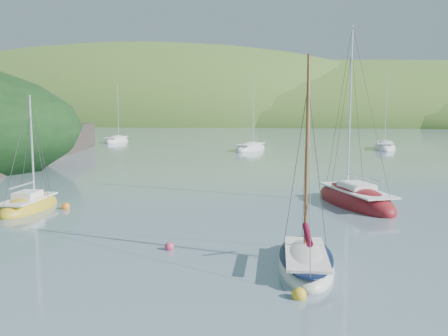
% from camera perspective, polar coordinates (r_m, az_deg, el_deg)
% --- Properties ---
extents(ground, '(700.00, 700.00, 0.00)m').
position_cam_1_polar(ground, '(20.42, -3.99, -10.61)').
color(ground, slate).
rests_on(ground, ground).
extents(shoreline_hills, '(690.00, 135.00, 56.00)m').
position_cam_1_polar(shoreline_hills, '(191.95, 5.17, 5.38)').
color(shoreline_hills, '#396426').
rests_on(shoreline_hills, ground).
extents(daysailer_white, '(2.41, 5.81, 8.76)m').
position_cam_1_polar(daysailer_white, '(19.84, 9.31, -10.61)').
color(daysailer_white, silver).
rests_on(daysailer_white, ground).
extents(sloop_red, '(5.89, 8.62, 12.11)m').
position_cam_1_polar(sloop_red, '(32.52, 14.72, -3.67)').
color(sloop_red, maroon).
rests_on(sloop_red, ground).
extents(sailboat_yellow, '(2.38, 5.69, 7.48)m').
position_cam_1_polar(sailboat_yellow, '(32.26, -21.39, -4.11)').
color(sailboat_yellow, gold).
rests_on(sailboat_yellow, ground).
extents(distant_sloop_a, '(4.90, 8.09, 10.90)m').
position_cam_1_polar(distant_sloop_a, '(68.55, 3.04, 2.18)').
color(distant_sloop_a, silver).
rests_on(distant_sloop_a, ground).
extents(distant_sloop_b, '(3.74, 8.40, 11.61)m').
position_cam_1_polar(distant_sloop_b, '(73.82, 17.89, 2.21)').
color(distant_sloop_b, silver).
rests_on(distant_sloop_b, ground).
extents(distant_sloop_c, '(2.80, 7.48, 10.58)m').
position_cam_1_polar(distant_sloop_c, '(85.13, -12.17, 3.01)').
color(distant_sloop_c, silver).
rests_on(distant_sloop_c, ground).
extents(mooring_buoys, '(22.55, 12.39, 0.50)m').
position_cam_1_polar(mooring_buoys, '(23.53, -2.72, -7.88)').
color(mooring_buoys, gold).
rests_on(mooring_buoys, ground).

